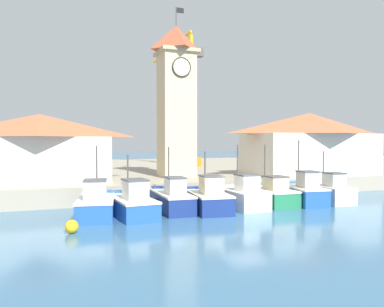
# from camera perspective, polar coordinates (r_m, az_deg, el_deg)

# --- Properties ---
(ground_plane) EXTENTS (300.00, 300.00, 0.00)m
(ground_plane) POSITION_cam_1_polar(r_m,az_deg,el_deg) (22.68, 8.23, -9.50)
(ground_plane) COLOR #386689
(quay_wharf) EXTENTS (120.00, 40.00, 1.35)m
(quay_wharf) POSITION_cam_1_polar(r_m,az_deg,el_deg) (47.50, -7.16, -2.77)
(quay_wharf) COLOR #9E937F
(quay_wharf) RESTS_ON ground
(fishing_boat_far_left) EXTENTS (2.83, 5.20, 4.22)m
(fishing_boat_far_left) POSITION_cam_1_polar(r_m,az_deg,el_deg) (22.99, -14.40, -7.45)
(fishing_boat_far_left) COLOR #2356A8
(fishing_boat_far_left) RESTS_ON ground
(fishing_boat_left_outer) EXTENTS (2.52, 5.39, 3.64)m
(fishing_boat_left_outer) POSITION_cam_1_polar(r_m,az_deg,el_deg) (22.89, -9.23, -7.50)
(fishing_boat_left_outer) COLOR #2356A8
(fishing_boat_left_outer) RESTS_ON ground
(fishing_boat_left_inner) EXTENTS (1.97, 5.26, 4.12)m
(fishing_boat_left_inner) POSITION_cam_1_polar(r_m,az_deg,el_deg) (24.30, -3.12, -6.90)
(fishing_boat_left_inner) COLOR navy
(fishing_boat_left_inner) RESTS_ON ground
(fishing_boat_mid_left) EXTENTS (2.57, 4.96, 3.79)m
(fishing_boat_mid_left) POSITION_cam_1_polar(r_m,az_deg,el_deg) (24.20, 2.43, -6.88)
(fishing_boat_mid_left) COLOR navy
(fishing_boat_mid_left) RESTS_ON ground
(fishing_boat_center) EXTENTS (2.38, 4.30, 4.24)m
(fishing_boat_center) POSITION_cam_1_polar(r_m,az_deg,el_deg) (25.47, 7.59, -6.45)
(fishing_boat_center) COLOR silver
(fishing_boat_center) RESTS_ON ground
(fishing_boat_mid_right) EXTENTS (2.27, 4.87, 4.24)m
(fishing_boat_mid_right) POSITION_cam_1_polar(r_m,az_deg,el_deg) (27.38, 11.73, -6.06)
(fishing_boat_mid_right) COLOR #237A4C
(fishing_boat_mid_right) RESTS_ON ground
(fishing_boat_right_inner) EXTENTS (2.47, 4.59, 4.56)m
(fishing_boat_right_inner) POSITION_cam_1_polar(r_m,az_deg,el_deg) (28.00, 16.48, -5.70)
(fishing_boat_right_inner) COLOR #2356A8
(fishing_boat_right_inner) RESTS_ON ground
(fishing_boat_right_outer) EXTENTS (2.20, 4.36, 3.74)m
(fishing_boat_right_outer) POSITION_cam_1_polar(r_m,az_deg,el_deg) (29.51, 20.00, -5.45)
(fishing_boat_right_outer) COLOR silver
(fishing_boat_right_outer) RESTS_ON ground
(clock_tower) EXTENTS (3.33, 3.33, 14.85)m
(clock_tower) POSITION_cam_1_polar(r_m,az_deg,el_deg) (33.22, -2.41, 8.56)
(clock_tower) COLOR beige
(clock_tower) RESTS_ON quay_wharf
(warehouse_left) EXTENTS (10.41, 6.00, 5.18)m
(warehouse_left) POSITION_cam_1_polar(r_m,az_deg,el_deg) (30.59, -22.18, 0.85)
(warehouse_left) COLOR silver
(warehouse_left) RESTS_ON quay_wharf
(warehouse_right) EXTENTS (12.10, 6.55, 5.79)m
(warehouse_right) POSITION_cam_1_polar(r_m,az_deg,el_deg) (36.92, 17.43, 1.51)
(warehouse_right) COLOR silver
(warehouse_right) RESTS_ON quay_wharf
(port_crane_near) EXTENTS (4.28, 8.40, 16.94)m
(port_crane_near) POSITION_cam_1_polar(r_m,az_deg,el_deg) (46.95, -0.33, 5.83)
(port_crane_near) COLOR #976E11
(port_crane_near) RESTS_ON quay_wharf
(mooring_buoy) EXTENTS (0.65, 0.65, 0.65)m
(mooring_buoy) POSITION_cam_1_polar(r_m,az_deg,el_deg) (19.34, -17.86, -10.56)
(mooring_buoy) COLOR gold
(mooring_buoy) RESTS_ON ground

